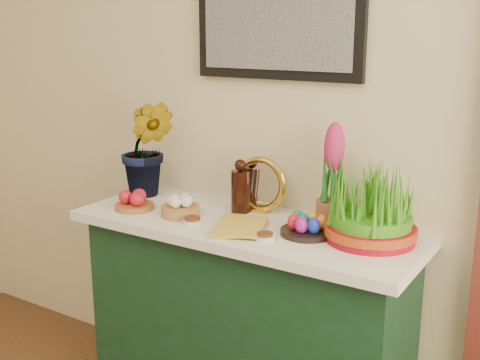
# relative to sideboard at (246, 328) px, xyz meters

# --- Properties ---
(sideboard) EXTENTS (1.30, 0.45, 0.85)m
(sideboard) POSITION_rel_sideboard_xyz_m (0.00, 0.00, 0.00)
(sideboard) COLOR #133521
(sideboard) RESTS_ON ground
(tablecloth) EXTENTS (1.40, 0.55, 0.04)m
(tablecloth) POSITION_rel_sideboard_xyz_m (0.00, 0.00, 0.45)
(tablecloth) COLOR white
(tablecloth) RESTS_ON sideboard
(hyacinth_green) EXTENTS (0.37, 0.35, 0.58)m
(hyacinth_green) POSITION_rel_sideboard_xyz_m (-0.58, 0.09, 0.75)
(hyacinth_green) COLOR #1B681A
(hyacinth_green) RESTS_ON tablecloth
(apple_bowl) EXTENTS (0.19, 0.19, 0.08)m
(apple_bowl) POSITION_rel_sideboard_xyz_m (-0.49, -0.11, 0.50)
(apple_bowl) COLOR #9B5826
(apple_bowl) RESTS_ON tablecloth
(garlic_basket) EXTENTS (0.18, 0.18, 0.09)m
(garlic_basket) POSITION_rel_sideboard_xyz_m (-0.27, -0.08, 0.50)
(garlic_basket) COLOR #AD8345
(garlic_basket) RESTS_ON tablecloth
(vinegar_cruet) EXTENTS (0.08, 0.08, 0.22)m
(vinegar_cruet) POSITION_rel_sideboard_xyz_m (-0.09, 0.09, 0.56)
(vinegar_cruet) COLOR black
(vinegar_cruet) RESTS_ON tablecloth
(mirror) EXTENTS (0.24, 0.08, 0.23)m
(mirror) POSITION_rel_sideboard_xyz_m (-0.03, 0.15, 0.58)
(mirror) COLOR gold
(mirror) RESTS_ON tablecloth
(book) EXTENTS (0.24, 0.29, 0.03)m
(book) POSITION_rel_sideboard_xyz_m (-0.05, -0.13, 0.48)
(book) COLOR gold
(book) RESTS_ON tablecloth
(spice_dish_left) EXTENTS (0.08, 0.08, 0.03)m
(spice_dish_left) POSITION_rel_sideboard_xyz_m (-0.16, -0.14, 0.48)
(spice_dish_left) COLOR silver
(spice_dish_left) RESTS_ON tablecloth
(spice_dish_right) EXTENTS (0.07, 0.07, 0.03)m
(spice_dish_right) POSITION_rel_sideboard_xyz_m (0.17, -0.15, 0.48)
(spice_dish_right) COLOR silver
(spice_dish_right) RESTS_ON tablecloth
(egg_plate) EXTENTS (0.22, 0.22, 0.08)m
(egg_plate) POSITION_rel_sideboard_xyz_m (0.27, -0.02, 0.50)
(egg_plate) COLOR black
(egg_plate) RESTS_ON tablecloth
(hyacinth_pink) EXTENTS (0.12, 0.12, 0.41)m
(hyacinth_pink) POSITION_rel_sideboard_xyz_m (0.30, 0.13, 0.65)
(hyacinth_pink) COLOR #9C5D38
(hyacinth_pink) RESTS_ON tablecloth
(wheatgrass_sabzeh) EXTENTS (0.33, 0.33, 0.27)m
(wheatgrass_sabzeh) POSITION_rel_sideboard_xyz_m (0.49, 0.05, 0.58)
(wheatgrass_sabzeh) COLOR maroon
(wheatgrass_sabzeh) RESTS_ON tablecloth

